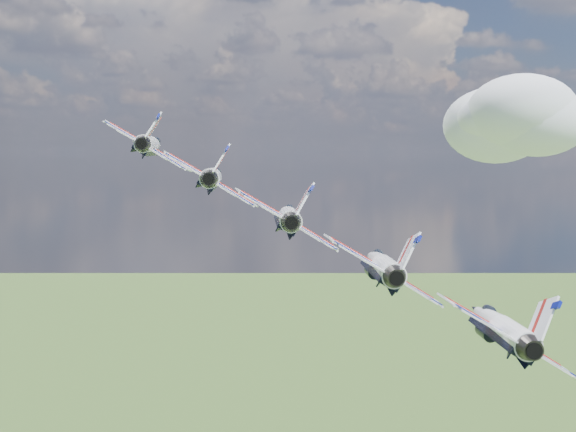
% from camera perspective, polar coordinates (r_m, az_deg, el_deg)
% --- Properties ---
extents(cloud_far, '(54.00, 42.43, 21.21)m').
position_cam_1_polar(cloud_far, '(301.10, 16.95, 6.43)').
color(cloud_far, white).
extents(jet_0, '(14.80, 18.06, 9.61)m').
position_cam_1_polar(jet_0, '(96.43, -9.74, 5.04)').
color(jet_0, white).
extents(jet_1, '(14.80, 18.06, 9.61)m').
position_cam_1_polar(jet_1, '(86.89, -5.37, 2.80)').
color(jet_1, white).
extents(jet_2, '(14.80, 18.06, 9.61)m').
position_cam_1_polar(jet_2, '(78.14, -0.00, 0.00)').
color(jet_2, white).
extents(jet_3, '(14.80, 18.06, 9.61)m').
position_cam_1_polar(jet_3, '(70.48, 6.63, -3.45)').
color(jet_3, silver).
extents(jet_4, '(14.80, 18.06, 9.61)m').
position_cam_1_polar(jet_4, '(64.29, 14.78, -7.58)').
color(jet_4, silver).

